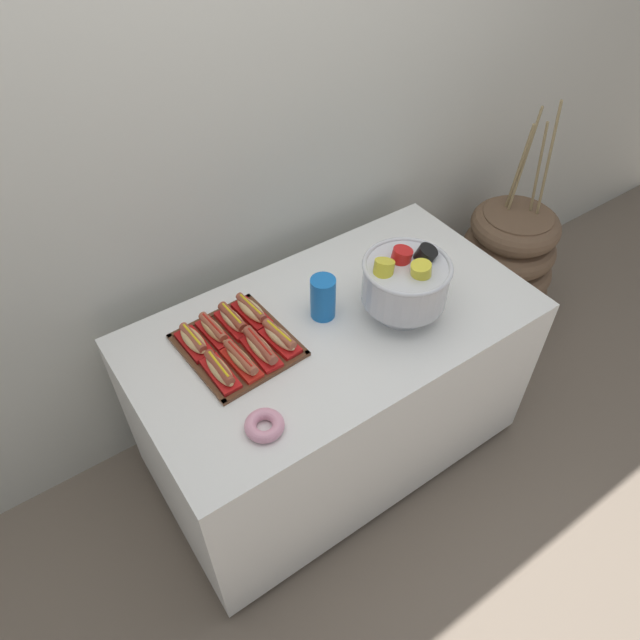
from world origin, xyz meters
The scene contains 16 objects.
ground_plane centered at (0.00, 0.00, 0.00)m, with size 10.00×10.00×0.00m, color #7A6B5B.
back_wall centered at (0.00, 0.54, 1.30)m, with size 6.00×0.10×2.60m, color beige.
buffet_table centered at (0.00, 0.00, 0.40)m, with size 1.41×0.77×0.76m.
floor_vase centered at (1.17, 0.18, 0.31)m, with size 0.49×0.49×1.19m.
serving_tray centered at (-0.33, 0.09, 0.77)m, with size 0.35×0.38×0.01m.
hot_dog_0 centered at (-0.44, 0.00, 0.80)m, with size 0.07×0.17×0.06m.
hot_dog_1 centered at (-0.36, 0.00, 0.80)m, with size 0.07×0.17×0.06m.
hot_dog_2 centered at (-0.29, 0.01, 0.80)m, with size 0.06×0.18×0.06m.
hot_dog_3 centered at (-0.21, 0.01, 0.80)m, with size 0.08×0.17×0.06m.
hot_dog_4 centered at (-0.45, 0.16, 0.80)m, with size 0.08×0.16×0.06m.
hot_dog_5 centered at (-0.37, 0.17, 0.80)m, with size 0.07×0.16×0.06m.
hot_dog_6 centered at (-0.30, 0.17, 0.80)m, with size 0.07×0.16×0.06m.
hot_dog_7 centered at (-0.22, 0.18, 0.80)m, with size 0.08×0.17×0.06m.
punch_bowl centered at (0.21, -0.10, 0.91)m, with size 0.30×0.30×0.27m.
cup_stack centered at (-0.01, 0.05, 0.84)m, with size 0.09×0.09×0.16m.
donut centered at (-0.42, -0.24, 0.78)m, with size 0.12×0.12×0.04m.
Camera 1 is at (-0.84, -1.13, 2.18)m, focal length 32.84 mm.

